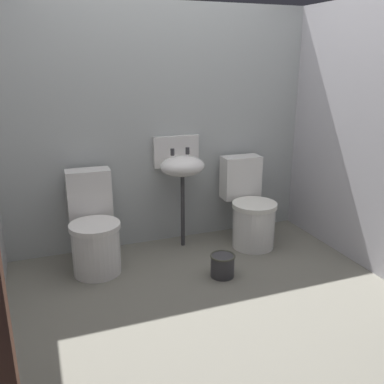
{
  "coord_description": "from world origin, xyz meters",
  "views": [
    {
      "loc": [
        -1.06,
        -2.56,
        1.65
      ],
      "look_at": [
        0.0,
        0.26,
        0.7
      ],
      "focal_mm": 39.75,
      "sensor_mm": 36.0,
      "label": 1
    }
  ],
  "objects": [
    {
      "name": "ground_plane",
      "position": [
        0.0,
        0.0,
        -0.04
      ],
      "size": [
        3.16,
        2.45,
        0.08
      ],
      "primitive_type": "cube",
      "color": "slate"
    },
    {
      "name": "wall_back",
      "position": [
        0.0,
        1.08,
        1.05
      ],
      "size": [
        3.16,
        0.1,
        2.11
      ],
      "primitive_type": "cube",
      "color": "#AAB0B0",
      "rests_on": "ground"
    },
    {
      "name": "wall_right",
      "position": [
        1.43,
        0.1,
        1.05
      ],
      "size": [
        0.1,
        2.25,
        2.11
      ],
      "primitive_type": "cube",
      "color": "#AFADB4",
      "rests_on": "ground"
    },
    {
      "name": "toilet_left",
      "position": [
        -0.69,
        0.67,
        0.32
      ],
      "size": [
        0.41,
        0.6,
        0.78
      ],
      "rotation": [
        0.0,
        0.0,
        3.11
      ],
      "color": "white",
      "rests_on": "ground"
    },
    {
      "name": "toilet_right",
      "position": [
        0.72,
        0.67,
        0.32
      ],
      "size": [
        0.41,
        0.6,
        0.78
      ],
      "rotation": [
        0.0,
        0.0,
        3.12
      ],
      "color": "white",
      "rests_on": "ground"
    },
    {
      "name": "sink",
      "position": [
        0.13,
        0.86,
        0.75
      ],
      "size": [
        0.42,
        0.35,
        0.99
      ],
      "color": "#373639",
      "rests_on": "ground"
    },
    {
      "name": "bucket",
      "position": [
        0.23,
        0.17,
        0.1
      ],
      "size": [
        0.2,
        0.2,
        0.18
      ],
      "color": "#373639",
      "rests_on": "ground"
    }
  ]
}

